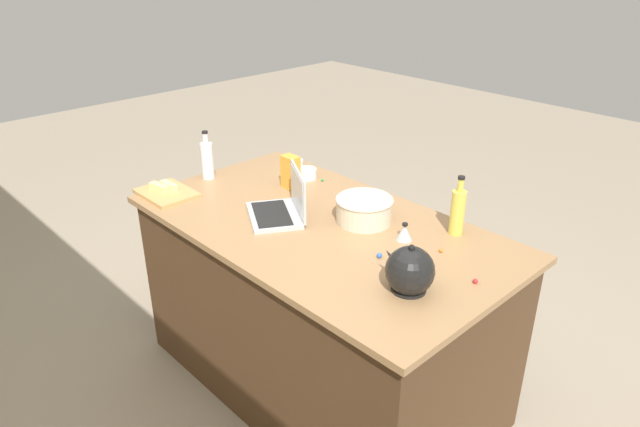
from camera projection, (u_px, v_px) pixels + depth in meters
The scene contains 19 objects.
ground_plane at pixel (320, 380), 2.97m from camera, with size 12.00×12.00×0.00m, color gray.
island_counter at pixel (320, 307), 2.77m from camera, with size 1.74×0.97×0.90m.
laptop at pixel (282, 207), 2.62m from camera, with size 0.38×0.35×0.22m.
mixing_bowl_large at pixel (364, 209), 2.57m from camera, with size 0.26×0.26×0.11m.
bottle_oil at pixel (458, 211), 2.45m from camera, with size 0.06×0.06×0.26m.
bottle_vinegar at pixel (207, 159), 3.02m from camera, with size 0.06×0.06×0.26m.
kettle at pixel (410, 271), 2.06m from camera, with size 0.21×0.18×0.20m.
cutting_board at pixel (167, 193), 2.86m from camera, with size 0.29×0.22×0.02m, color tan.
butter_stick_left at pixel (169, 186), 2.87m from camera, with size 0.11×0.04×0.04m, color #F4E58C.
butter_stick_right at pixel (159, 187), 2.86m from camera, with size 0.11×0.04×0.04m, color #F4E58C.
ramekin_small at pixel (295, 164), 3.20m from camera, with size 0.09×0.09×0.04m, color white.
ramekin_medium at pixel (307, 173), 3.05m from camera, with size 0.11×0.11×0.05m, color white.
kitchen_timer at pixel (404, 232), 2.43m from camera, with size 0.07×0.07×0.08m.
candy_bag at pixel (291, 172), 2.91m from camera, with size 0.09×0.06×0.17m, color gold.
candy_0 at pixel (379, 255), 2.30m from camera, with size 0.02×0.02×0.02m, color blue.
candy_1 at pixel (475, 281), 2.13m from camera, with size 0.02×0.02×0.02m, color red.
candy_2 at pixel (294, 221), 2.58m from camera, with size 0.01×0.01×0.01m, color blue.
candy_3 at pixel (441, 251), 2.34m from camera, with size 0.02×0.02×0.02m, color orange.
candy_4 at pixel (322, 180), 3.02m from camera, with size 0.01×0.01×0.01m, color green.
Camera 1 is at (-1.67, 1.59, 2.05)m, focal length 32.43 mm.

